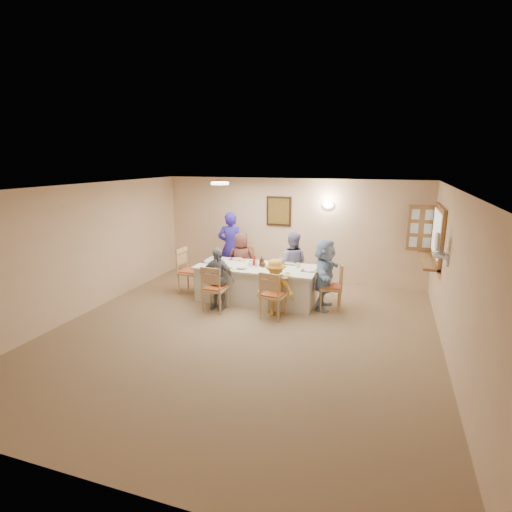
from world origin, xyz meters
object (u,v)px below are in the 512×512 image
(chair_back_left, at_px, (243,267))
(chair_left_end, at_px, (191,271))
(chair_front_left, at_px, (215,288))
(chair_right_end, at_px, (330,286))
(diner_back_left, at_px, (241,261))
(serving_hatch, at_px, (438,235))
(condiment_ketchup, at_px, (255,260))
(diner_front_right, at_px, (275,288))
(chair_front_right, at_px, (273,294))
(desk_fan, at_px, (439,246))
(diner_right_end, at_px, (324,274))
(diner_front_left, at_px, (217,278))
(diner_back_right, at_px, (292,263))
(chair_back_right, at_px, (293,272))
(caregiver, at_px, (231,247))
(dining_table, at_px, (257,283))

(chair_back_left, bearing_deg, chair_left_end, -137.81)
(chair_front_left, relative_size, chair_right_end, 0.99)
(chair_right_end, distance_m, diner_back_left, 2.26)
(serving_hatch, distance_m, condiment_ketchup, 3.67)
(diner_front_right, distance_m, condiment_ketchup, 1.03)
(condiment_ketchup, bearing_deg, chair_front_right, -51.81)
(desk_fan, xyz_separation_m, diner_back_left, (-3.98, 1.31, -0.88))
(chair_back_left, distance_m, chair_left_end, 1.24)
(chair_front_right, bearing_deg, diner_right_end, -127.62)
(serving_hatch, xyz_separation_m, diner_back_left, (-4.09, -0.04, -0.83))
(chair_left_end, distance_m, diner_front_left, 1.17)
(diner_back_right, bearing_deg, chair_front_left, 48.15)
(chair_back_left, xyz_separation_m, diner_back_right, (1.20, -0.12, 0.22))
(chair_back_left, xyz_separation_m, chair_front_right, (1.20, -1.60, -0.02))
(chair_front_left, xyz_separation_m, chair_left_end, (-0.95, 0.80, 0.05))
(chair_back_right, distance_m, diner_back_right, 0.26)
(chair_front_right, distance_m, diner_back_right, 1.50)
(diner_front_right, bearing_deg, chair_front_right, -94.25)
(serving_hatch, relative_size, condiment_ketchup, 6.79)
(chair_right_end, bearing_deg, diner_front_left, -83.75)
(chair_back_left, height_order, chair_front_left, chair_back_left)
(chair_back_right, relative_size, caregiver, 0.55)
(condiment_ketchup, bearing_deg, diner_back_right, 44.04)
(caregiver, bearing_deg, chair_front_left, 93.28)
(chair_front_left, height_order, chair_right_end, chair_right_end)
(diner_back_left, xyz_separation_m, condiment_ketchup, (0.54, -0.64, 0.21))
(diner_back_right, bearing_deg, condiment_ketchup, 41.23)
(chair_back_left, relative_size, diner_right_end, 0.68)
(diner_back_right, bearing_deg, caregiver, -18.72)
(diner_right_end, bearing_deg, chair_front_left, 110.44)
(chair_back_left, relative_size, caregiver, 0.56)
(chair_front_left, distance_m, condiment_ketchup, 1.08)
(diner_back_left, xyz_separation_m, diner_back_right, (1.20, 0.00, 0.04))
(diner_front_left, bearing_deg, diner_back_right, 53.46)
(serving_hatch, bearing_deg, diner_right_end, -160.74)
(chair_right_end, bearing_deg, diner_back_right, -136.90)
(serving_hatch, xyz_separation_m, chair_left_end, (-5.04, -0.72, -0.98))
(chair_back_right, bearing_deg, chair_front_left, -135.01)
(chair_right_end, bearing_deg, chair_left_end, -101.30)
(diner_front_left, height_order, diner_right_end, diner_right_end)
(chair_back_left, relative_size, chair_front_right, 1.04)
(diner_back_left, xyz_separation_m, diner_right_end, (2.02, -0.68, 0.05))
(serving_hatch, height_order, chair_back_right, serving_hatch)
(chair_left_end, xyz_separation_m, diner_right_end, (2.97, 0.00, 0.20))
(chair_front_left, distance_m, diner_right_end, 2.19)
(chair_back_left, xyz_separation_m, condiment_ketchup, (0.54, -0.76, 0.39))
(dining_table, bearing_deg, diner_back_left, 131.42)
(chair_back_left, relative_size, chair_right_end, 1.02)
(chair_right_end, bearing_deg, chair_front_right, -61.20)
(desk_fan, xyz_separation_m, caregiver, (-4.43, 1.78, -0.69))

